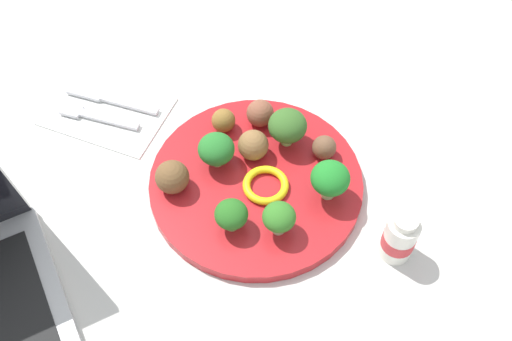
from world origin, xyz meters
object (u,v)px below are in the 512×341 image
(broccoli_floret_center, at_px, (288,126))
(pepper_ring_front_left, at_px, (266,185))
(napkin, at_px, (107,111))
(fork, at_px, (95,116))
(broccoli_floret_back_left, at_px, (215,150))
(yogurt_bottle, at_px, (399,238))
(meatball_center, at_px, (223,121))
(meatball_front_left, at_px, (172,177))
(meatball_mid_left, at_px, (324,147))
(broccoli_floret_near_rim, at_px, (330,179))
(broccoli_floret_far_rim, at_px, (279,218))
(knife, at_px, (108,99))
(plate, at_px, (256,183))
(meatball_far_rim, at_px, (253,145))
(broccoli_floret_front_left, at_px, (231,215))
(meatball_near_rim, at_px, (260,113))

(broccoli_floret_center, relative_size, pepper_ring_front_left, 0.93)
(napkin, relative_size, fork, 1.40)
(broccoli_floret_back_left, bearing_deg, yogurt_bottle, 178.92)
(meatball_center, height_order, meatball_front_left, meatball_front_left)
(meatball_mid_left, relative_size, pepper_ring_front_left, 0.54)
(broccoli_floret_near_rim, distance_m, pepper_ring_front_left, 0.09)
(broccoli_floret_far_rim, distance_m, knife, 0.33)
(plate, bearing_deg, knife, -6.95)
(meatball_far_rim, bearing_deg, broccoli_floret_near_rim, 173.54)
(broccoli_floret_front_left, relative_size, meatball_front_left, 1.01)
(broccoli_floret_far_rim, xyz_separation_m, meatball_front_left, (0.15, 0.01, -0.01))
(fork, xyz_separation_m, yogurt_bottle, (-0.45, 0.00, 0.03))
(broccoli_floret_center, xyz_separation_m, fork, (0.27, 0.08, -0.04))
(broccoli_floret_back_left, relative_size, napkin, 0.29)
(meatball_front_left, bearing_deg, meatball_near_rim, -108.13)
(meatball_center, distance_m, meatball_near_rim, 0.05)
(plate, distance_m, fork, 0.26)
(broccoli_floret_front_left, xyz_separation_m, broccoli_floret_far_rim, (-0.05, -0.02, 0.00))
(fork, bearing_deg, meatball_mid_left, -165.65)
(broccoli_floret_near_rim, height_order, knife, broccoli_floret_near_rim)
(plate, relative_size, broccoli_floret_front_left, 6.36)
(broccoli_floret_near_rim, distance_m, broccoli_floret_center, 0.10)
(plate, distance_m, meatball_mid_left, 0.10)
(knife, xyz_separation_m, yogurt_bottle, (-0.46, 0.04, 0.03))
(knife, bearing_deg, yogurt_bottle, 175.15)
(broccoli_floret_far_rim, bearing_deg, meatball_front_left, 2.00)
(broccoli_floret_near_rim, xyz_separation_m, meatball_mid_left, (0.03, -0.06, -0.02))
(meatball_far_rim, height_order, pepper_ring_front_left, meatball_far_rim)
(plate, height_order, pepper_ring_front_left, pepper_ring_front_left)
(meatball_far_rim, height_order, fork, meatball_far_rim)
(broccoli_floret_back_left, xyz_separation_m, meatball_center, (0.02, -0.06, -0.01))
(meatball_far_rim, xyz_separation_m, meatball_mid_left, (-0.08, -0.04, -0.00))
(broccoli_floret_back_left, height_order, meatball_front_left, broccoli_floret_back_left)
(broccoli_floret_front_left, distance_m, broccoli_floret_far_rim, 0.06)
(broccoli_floret_center, relative_size, meatball_far_rim, 1.35)
(broccoli_floret_far_rim, height_order, meatball_far_rim, broccoli_floret_far_rim)
(plate, relative_size, meatball_near_rim, 7.34)
(plate, relative_size, pepper_ring_front_left, 4.67)
(broccoli_floret_back_left, distance_m, broccoli_floret_center, 0.10)
(meatball_near_rim, height_order, pepper_ring_front_left, meatball_near_rim)
(meatball_near_rim, relative_size, yogurt_bottle, 0.49)
(broccoli_floret_back_left, xyz_separation_m, meatball_near_rim, (-0.02, -0.09, -0.01))
(broccoli_floret_back_left, xyz_separation_m, broccoli_floret_center, (-0.07, -0.08, 0.00))
(napkin, bearing_deg, broccoli_floret_center, -167.20)
(broccoli_floret_center, height_order, pepper_ring_front_left, broccoli_floret_center)
(meatball_far_rim, distance_m, pepper_ring_front_left, 0.06)
(meatball_mid_left, height_order, napkin, meatball_mid_left)
(meatball_near_rim, bearing_deg, plate, 114.28)
(broccoli_floret_front_left, height_order, meatball_near_rim, broccoli_floret_front_left)
(plate, bearing_deg, pepper_ring_front_left, 162.72)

